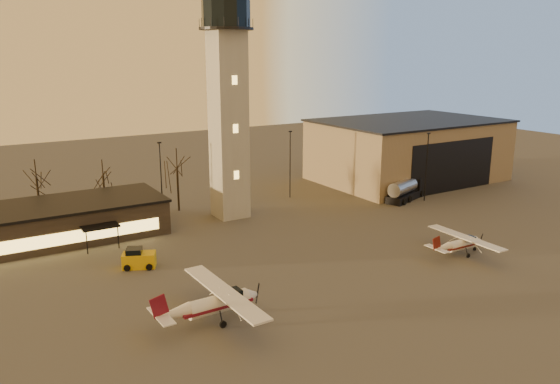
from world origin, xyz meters
The scene contains 10 objects.
ground centered at (0.00, 0.00, 0.00)m, with size 220.00×220.00×0.00m, color #464341.
control_tower centered at (0.00, 30.00, 16.33)m, with size 6.80×6.80×32.60m.
hangar centered at (36.00, 33.98, 5.15)m, with size 30.60×20.60×10.30m.
terminal centered at (-21.99, 31.98, 2.16)m, with size 25.40×12.20×4.30m.
light_poles centered at (0.50, 31.00, 5.41)m, with size 58.50×12.25×10.14m.
tree_row centered at (-13.70, 39.16, 5.94)m, with size 37.20×9.20×8.80m.
cessna_front centered at (15.15, 3.89, 0.93)m, with size 7.79×9.85×2.72m.
cessna_rear centered at (-13.85, 3.94, 1.18)m, with size 9.87×12.48×3.45m.
fuel_truck centered at (26.14, 23.99, 1.25)m, with size 8.82×5.15×3.15m.
service_cart centered at (-16.13, 18.51, 0.79)m, with size 3.70×3.08×2.07m.
Camera 1 is at (-30.96, -33.46, 21.18)m, focal length 35.00 mm.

